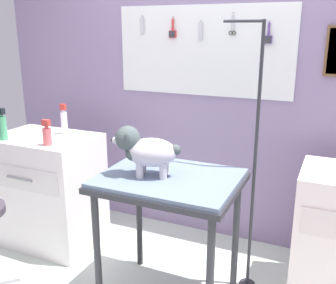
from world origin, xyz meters
The scene contains 8 objects.
rear_wall_panel centered at (0.00, 1.28, 1.16)m, with size 4.00×0.11×2.30m.
grooming_table centered at (0.04, 0.29, 0.77)m, with size 0.84×0.66×0.87m.
grooming_arm centered at (0.47, 0.64, 0.83)m, with size 0.29×0.11×1.77m.
dog centered at (-0.10, 0.24, 1.03)m, with size 0.41×0.27×0.30m.
counter_left centered at (-1.17, 0.58, 0.45)m, with size 0.80×0.58×0.91m.
detangler_spray centered at (-0.97, 0.40, 0.99)m, with size 0.06×0.06×0.19m.
conditioner_bottle centered at (-1.38, 0.38, 1.01)m, with size 0.06×0.06×0.24m.
spray_bottle_tall centered at (-1.07, 0.71, 1.01)m, with size 0.05×0.05×0.24m.
Camera 1 is at (0.93, -1.72, 1.71)m, focal length 41.64 mm.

